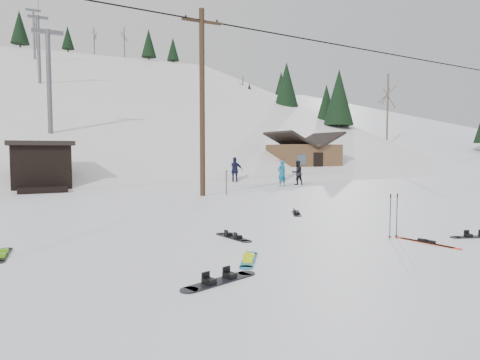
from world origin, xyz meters
name	(u,v)px	position (x,y,z in m)	size (l,w,h in m)	color
ground	(387,275)	(0.00, 0.00, 0.00)	(200.00, 200.00, 0.00)	white
ski_slope	(77,256)	(0.00, 55.00, -12.00)	(60.00, 75.00, 45.00)	white
ridge_right	(327,231)	(38.00, 50.00, -11.00)	(34.00, 85.00, 36.00)	white
treeline_right	(352,166)	(36.00, 42.00, 0.00)	(20.00, 60.00, 10.00)	black
treeline_crest	(59,162)	(0.00, 86.00, 0.00)	(50.00, 6.00, 10.00)	black
utility_pole	(202,100)	(2.00, 14.00, 4.68)	(2.00, 0.26, 9.00)	#3A2819
trail_sign	(227,170)	(3.10, 13.58, 1.27)	(0.50, 0.09, 1.85)	#595B60
lift_hut	(41,166)	(-5.00, 20.94, 1.36)	(3.40, 4.10, 2.75)	black
lift_tower_near	(49,75)	(-4.00, 30.00, 7.86)	(2.20, 0.36, 8.00)	#595B60
lift_tower_mid	(39,45)	(-4.00, 50.00, 14.36)	(2.20, 0.36, 8.00)	#595B60
lift_tower_far	(34,31)	(-4.00, 70.00, 20.86)	(2.20, 0.36, 8.00)	#595B60
cabin	(303,159)	(15.00, 24.00, 1.48)	(5.39, 4.40, 3.77)	brown
hero_snowboard	(249,259)	(-1.75, 2.01, 0.03)	(0.89, 1.21, 0.10)	#1C78B6
hero_skis	(426,242)	(2.83, 1.52, 0.03)	(0.33, 1.70, 0.09)	red
ski_poles	(394,216)	(2.55, 2.30, 0.58)	(0.31, 0.08, 1.14)	black
board_scatter_a	(220,280)	(-2.86, 0.97, 0.03)	(1.54, 0.71, 0.11)	black
board_scatter_b	(233,237)	(-1.07, 4.17, 0.03)	(0.45, 1.40, 0.10)	black
board_scatter_c	(2,255)	(-6.26, 4.69, 0.03)	(0.38, 1.47, 0.10)	black
board_scatter_d	(476,236)	(4.55, 1.45, 0.03)	(1.33, 0.63, 0.10)	black
board_scatter_f	(297,213)	(2.71, 6.87, 0.03)	(0.84, 1.26, 0.10)	black
skier_teal	(282,173)	(8.36, 16.82, 0.81)	(0.59, 0.39, 1.62)	#0D6188
skier_dark	(297,173)	(9.90, 17.40, 0.78)	(0.76, 0.59, 1.56)	black
skier_pink	(280,169)	(12.34, 23.38, 0.74)	(0.96, 0.55, 1.48)	#D54B7A
skier_navy	(235,171)	(6.52, 19.65, 0.89)	(1.05, 0.44, 1.78)	#181A3C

